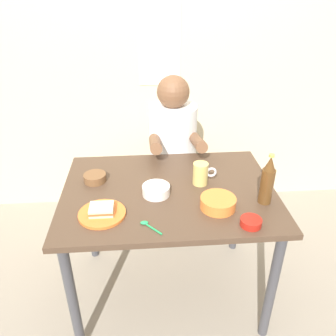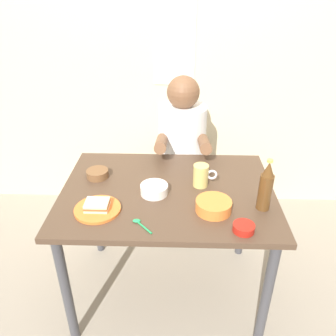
{
  "view_description": "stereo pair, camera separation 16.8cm",
  "coord_description": "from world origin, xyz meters",
  "px_view_note": "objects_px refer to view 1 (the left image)",
  "views": [
    {
      "loc": [
        -0.12,
        -1.48,
        1.71
      ],
      "look_at": [
        0.0,
        0.05,
        0.84
      ],
      "focal_mm": 36.39,
      "sensor_mm": 36.0,
      "label": 1
    },
    {
      "loc": [
        0.05,
        -1.48,
        1.71
      ],
      "look_at": [
        0.0,
        0.05,
        0.84
      ],
      "focal_mm": 36.39,
      "sensor_mm": 36.0,
      "label": 2
    }
  ],
  "objects_px": {
    "beer_mug": "(201,174)",
    "dining_table": "(169,204)",
    "sandwich": "(102,209)",
    "beer_bottle": "(267,181)",
    "stool": "(172,187)",
    "rice_bowl_white": "(156,190)",
    "plate_orange": "(102,214)",
    "person_seated": "(173,136)"
  },
  "relations": [
    {
      "from": "person_seated",
      "to": "beer_mug",
      "type": "height_order",
      "value": "person_seated"
    },
    {
      "from": "sandwich",
      "to": "plate_orange",
      "type": "bearing_deg",
      "value": -153.43
    },
    {
      "from": "person_seated",
      "to": "sandwich",
      "type": "relative_size",
      "value": 6.54
    },
    {
      "from": "sandwich",
      "to": "stool",
      "type": "bearing_deg",
      "value": 63.82
    },
    {
      "from": "dining_table",
      "to": "beer_mug",
      "type": "distance_m",
      "value": 0.24
    },
    {
      "from": "sandwich",
      "to": "rice_bowl_white",
      "type": "bearing_deg",
      "value": 30.47
    },
    {
      "from": "dining_table",
      "to": "person_seated",
      "type": "bearing_deg",
      "value": 82.78
    },
    {
      "from": "rice_bowl_white",
      "to": "dining_table",
      "type": "bearing_deg",
      "value": 30.4
    },
    {
      "from": "beer_bottle",
      "to": "beer_mug",
      "type": "bearing_deg",
      "value": 145.88
    },
    {
      "from": "beer_bottle",
      "to": "rice_bowl_white",
      "type": "relative_size",
      "value": 1.87
    },
    {
      "from": "beer_mug",
      "to": "person_seated",
      "type": "bearing_deg",
      "value": 99.47
    },
    {
      "from": "dining_table",
      "to": "plate_orange",
      "type": "bearing_deg",
      "value": -149.54
    },
    {
      "from": "dining_table",
      "to": "sandwich",
      "type": "relative_size",
      "value": 10.0
    },
    {
      "from": "beer_bottle",
      "to": "stool",
      "type": "bearing_deg",
      "value": 116.08
    },
    {
      "from": "stool",
      "to": "plate_orange",
      "type": "bearing_deg",
      "value": -116.18
    },
    {
      "from": "stool",
      "to": "beer_bottle",
      "type": "bearing_deg",
      "value": -63.92
    },
    {
      "from": "dining_table",
      "to": "stool",
      "type": "height_order",
      "value": "dining_table"
    },
    {
      "from": "person_seated",
      "to": "beer_bottle",
      "type": "xyz_separation_m",
      "value": [
        0.38,
        -0.76,
        0.09
      ]
    },
    {
      "from": "sandwich",
      "to": "dining_table",
      "type": "bearing_deg",
      "value": 30.46
    },
    {
      "from": "rice_bowl_white",
      "to": "beer_mug",
      "type": "bearing_deg",
      "value": 19.65
    },
    {
      "from": "plate_orange",
      "to": "beer_mug",
      "type": "bearing_deg",
      "value": 25.49
    },
    {
      "from": "stool",
      "to": "sandwich",
      "type": "bearing_deg",
      "value": -116.18
    },
    {
      "from": "stool",
      "to": "beer_mug",
      "type": "height_order",
      "value": "beer_mug"
    },
    {
      "from": "stool",
      "to": "rice_bowl_white",
      "type": "xyz_separation_m",
      "value": [
        -0.15,
        -0.67,
        0.42
      ]
    },
    {
      "from": "sandwich",
      "to": "beer_bottle",
      "type": "relative_size",
      "value": 0.42
    },
    {
      "from": "plate_orange",
      "to": "person_seated",
      "type": "bearing_deg",
      "value": 63.51
    },
    {
      "from": "dining_table",
      "to": "sandwich",
      "type": "xyz_separation_m",
      "value": [
        -0.33,
        -0.19,
        0.13
      ]
    },
    {
      "from": "stool",
      "to": "person_seated",
      "type": "xyz_separation_m",
      "value": [
        0.0,
        -0.01,
        0.42
      ]
    },
    {
      "from": "dining_table",
      "to": "stool",
      "type": "relative_size",
      "value": 2.44
    },
    {
      "from": "beer_mug",
      "to": "dining_table",
      "type": "bearing_deg",
      "value": -164.98
    },
    {
      "from": "beer_mug",
      "to": "beer_bottle",
      "type": "height_order",
      "value": "beer_bottle"
    },
    {
      "from": "stool",
      "to": "sandwich",
      "type": "distance_m",
      "value": 1.01
    },
    {
      "from": "plate_orange",
      "to": "sandwich",
      "type": "relative_size",
      "value": 2.0
    },
    {
      "from": "person_seated",
      "to": "dining_table",
      "type": "bearing_deg",
      "value": -97.22
    },
    {
      "from": "stool",
      "to": "person_seated",
      "type": "bearing_deg",
      "value": -90.0
    },
    {
      "from": "beer_bottle",
      "to": "person_seated",
      "type": "bearing_deg",
      "value": 116.41
    },
    {
      "from": "plate_orange",
      "to": "beer_bottle",
      "type": "distance_m",
      "value": 0.79
    },
    {
      "from": "person_seated",
      "to": "rice_bowl_white",
      "type": "distance_m",
      "value": 0.67
    },
    {
      "from": "plate_orange",
      "to": "rice_bowl_white",
      "type": "relative_size",
      "value": 1.57
    },
    {
      "from": "sandwich",
      "to": "beer_mug",
      "type": "distance_m",
      "value": 0.55
    },
    {
      "from": "stool",
      "to": "plate_orange",
      "type": "relative_size",
      "value": 2.05
    },
    {
      "from": "plate_orange",
      "to": "beer_bottle",
      "type": "height_order",
      "value": "beer_bottle"
    }
  ]
}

